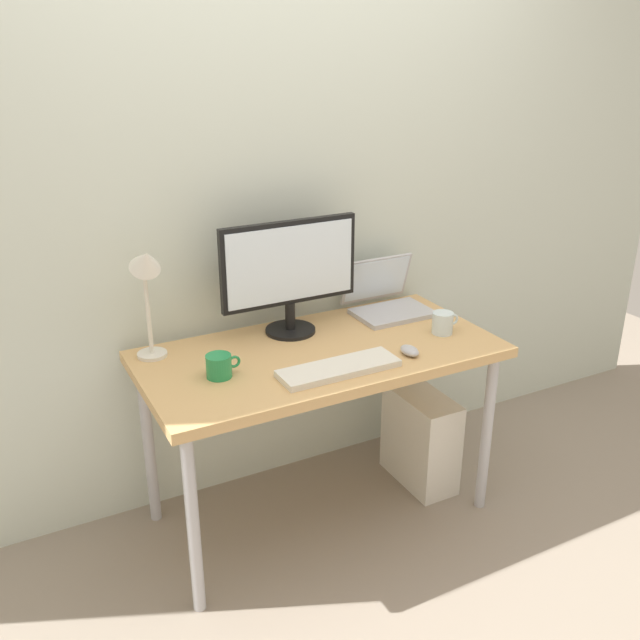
{
  "coord_description": "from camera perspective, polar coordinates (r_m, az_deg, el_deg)",
  "views": [
    {
      "loc": [
        -1.12,
        -2.13,
        1.84
      ],
      "look_at": [
        0.0,
        0.0,
        0.86
      ],
      "focal_mm": 39.26,
      "sensor_mm": 36.0,
      "label": 1
    }
  ],
  "objects": [
    {
      "name": "back_wall",
      "position": [
        2.81,
        -3.83,
        11.02
      ],
      "size": [
        4.4,
        0.04,
        2.6
      ],
      "primitive_type": "cube",
      "color": "silver",
      "rests_on": "ground_plane"
    },
    {
      "name": "computer_tower",
      "position": [
        3.12,
        8.24,
        -9.56
      ],
      "size": [
        0.18,
        0.36,
        0.42
      ],
      "primitive_type": "cube",
      "color": "silver",
      "rests_on": "ground_plane"
    },
    {
      "name": "coffee_mug",
      "position": [
        2.44,
        -8.21,
        -3.73
      ],
      "size": [
        0.12,
        0.09,
        0.08
      ],
      "color": "#268C4C",
      "rests_on": "desk"
    },
    {
      "name": "desk",
      "position": [
        2.67,
        0.0,
        -3.74
      ],
      "size": [
        1.35,
        0.67,
        0.74
      ],
      "color": "tan",
      "rests_on": "ground_plane"
    },
    {
      "name": "laptop",
      "position": [
        3.0,
        5.39,
        1.77
      ],
      "size": [
        0.32,
        0.28,
        0.22
      ],
      "color": "#B2B2B7",
      "rests_on": "desk"
    },
    {
      "name": "keyboard",
      "position": [
        2.47,
        1.54,
        -3.96
      ],
      "size": [
        0.44,
        0.14,
        0.02
      ],
      "primitive_type": "cube",
      "color": "silver",
      "rests_on": "desk"
    },
    {
      "name": "glass_cup",
      "position": [
        2.81,
        9.99,
        -0.23
      ],
      "size": [
        0.12,
        0.08,
        0.09
      ],
      "color": "silver",
      "rests_on": "desk"
    },
    {
      "name": "monitor",
      "position": [
        2.71,
        -2.49,
        4.1
      ],
      "size": [
        0.56,
        0.2,
        0.45
      ],
      "color": "black",
      "rests_on": "desk"
    },
    {
      "name": "ground_plane",
      "position": [
        3.03,
        0.0,
        -15.31
      ],
      "size": [
        6.0,
        6.0,
        0.0
      ],
      "primitive_type": "plane",
      "color": "gray"
    },
    {
      "name": "mouse",
      "position": [
        2.61,
        7.32,
        -2.49
      ],
      "size": [
        0.06,
        0.09,
        0.03
      ],
      "primitive_type": "ellipsoid",
      "color": "#B2B2B7",
      "rests_on": "desk"
    },
    {
      "name": "desk_lamp",
      "position": [
        2.52,
        -13.94,
        3.36
      ],
      "size": [
        0.11,
        0.16,
        0.44
      ],
      "color": "silver",
      "rests_on": "desk"
    }
  ]
}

